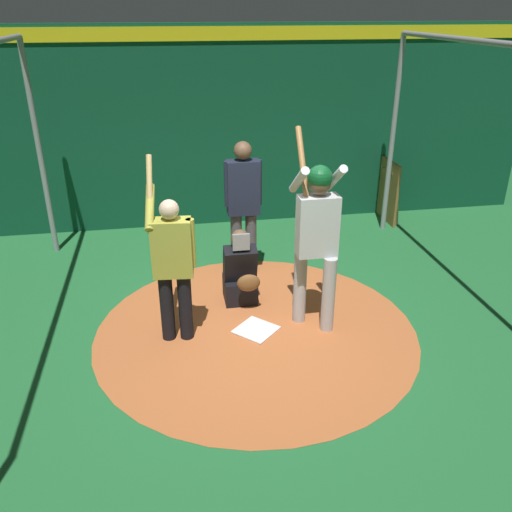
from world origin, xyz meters
The scene contains 10 objects.
ground_plane centered at (0.00, 0.00, 0.00)m, with size 26.66×26.66×0.00m, color #216633.
dirt_circle centered at (0.00, 0.00, 0.00)m, with size 3.67×3.67×0.01m, color #B76033.
home_plate centered at (0.00, 0.00, 0.01)m, with size 0.42×0.42×0.01m, color white.
batter centered at (-0.03, 0.67, 1.18)m, with size 0.68×0.49×2.23m.
catcher centered at (-0.69, -0.07, 0.39)m, with size 0.58×0.40×0.98m.
umpire centered at (-1.43, 0.08, 1.06)m, with size 0.23×0.49×1.86m.
visitor centered at (-0.02, -0.89, 0.95)m, with size 0.56×0.50×2.01m.
back_wall centered at (-3.52, 0.00, 1.60)m, with size 0.23×10.66×3.17m.
cage_frame centered at (0.00, 0.00, 2.13)m, with size 5.48×5.34×3.07m.
bat_rack centered at (-3.28, 2.84, 0.49)m, with size 1.18×0.20×1.05m.
Camera 1 is at (5.09, -0.88, 3.39)m, focal length 37.27 mm.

